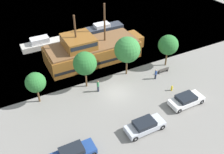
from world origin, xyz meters
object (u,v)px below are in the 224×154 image
at_px(parked_car_curb_mid, 145,126).
at_px(fire_hydrant, 172,88).
at_px(pirate_ship, 92,50).
at_px(moored_boat_dockside, 43,43).
at_px(pedestrian_walking_far, 156,74).
at_px(parked_car_curb_front, 186,100).
at_px(bench_promenade_east, 163,70).
at_px(parked_car_curb_rear, 73,153).
at_px(moored_boat_outer, 104,28).
at_px(pedestrian_walking_near, 98,86).

xyz_separation_m(parked_car_curb_mid, fire_hydrant, (7.29, 4.32, -0.31)).
distance_m(pirate_ship, moored_boat_dockside, 9.88).
relative_size(pirate_ship, pedestrian_walking_far, 10.19).
bearing_deg(parked_car_curb_front, moored_boat_dockside, 117.76).
bearing_deg(bench_promenade_east, fire_hydrant, -111.78).
bearing_deg(bench_promenade_east, moored_boat_dockside, 130.92).
height_order(pirate_ship, parked_car_curb_rear, pirate_ship).
relative_size(pirate_ship, fire_hydrant, 21.06).
relative_size(moored_boat_outer, parked_car_curb_rear, 1.61).
bearing_deg(pedestrian_walking_near, pedestrian_walking_far, -8.00).
bearing_deg(moored_boat_outer, pedestrian_walking_far, -91.06).
bearing_deg(moored_boat_dockside, pirate_ship, -52.09).
bearing_deg(pedestrian_walking_far, pedestrian_walking_near, 172.00).
distance_m(parked_car_curb_front, bench_promenade_east, 7.29).
bearing_deg(fire_hydrant, parked_car_curb_front, -93.54).
height_order(pirate_ship, pedestrian_walking_far, pirate_ship).
distance_m(parked_car_curb_mid, bench_promenade_east, 12.18).
xyz_separation_m(parked_car_curb_rear, bench_promenade_east, (17.36, 8.08, -0.27)).
relative_size(pirate_ship, parked_car_curb_front, 3.51).
distance_m(moored_boat_outer, bench_promenade_east, 17.08).
bearing_deg(moored_boat_outer, pedestrian_walking_near, -118.41).
xyz_separation_m(moored_boat_dockside, pedestrian_walking_near, (3.40, -15.70, 0.21)).
bearing_deg(moored_boat_dockside, pedestrian_walking_far, -54.61).
bearing_deg(parked_car_curb_front, bench_promenade_east, 75.78).
bearing_deg(moored_boat_outer, parked_car_curb_rear, -122.02).
xyz_separation_m(moored_boat_outer, pedestrian_walking_near, (-8.95, -16.54, 0.26)).
xyz_separation_m(pirate_ship, pedestrian_walking_far, (5.98, -9.16, -0.93)).
xyz_separation_m(parked_car_curb_mid, pedestrian_walking_near, (-1.73, 8.78, 0.19)).
xyz_separation_m(pirate_ship, fire_hydrant, (6.37, -12.42, -1.32)).
bearing_deg(parked_car_curb_mid, bench_promenade_east, 43.11).
height_order(parked_car_curb_mid, fire_hydrant, parked_car_curb_mid).
bearing_deg(fire_hydrant, pedestrian_walking_far, 96.95).
bearing_deg(bench_promenade_east, moored_boat_outer, 95.61).
relative_size(pirate_ship, parked_car_curb_mid, 3.50).
relative_size(parked_car_curb_mid, bench_promenade_east, 2.72).
bearing_deg(moored_boat_outer, parked_car_curb_mid, -105.91).
relative_size(moored_boat_outer, parked_car_curb_mid, 1.60).
height_order(pedestrian_walking_near, pedestrian_walking_far, pedestrian_walking_near).
distance_m(moored_boat_outer, pedestrian_walking_near, 18.80).
bearing_deg(parked_car_curb_mid, moored_boat_outer, 74.09).
xyz_separation_m(moored_boat_outer, parked_car_curb_rear, (-15.69, -25.08, 0.06)).
xyz_separation_m(pirate_ship, parked_car_curb_rear, (-9.38, -16.49, -1.02)).
height_order(moored_boat_dockside, parked_car_curb_front, moored_boat_dockside).
distance_m(moored_boat_outer, pedestrian_walking_far, 17.75).
height_order(moored_boat_outer, parked_car_curb_front, moored_boat_outer).
bearing_deg(moored_boat_outer, fire_hydrant, -89.81).
height_order(bench_promenade_east, pedestrian_walking_near, pedestrian_walking_near).
xyz_separation_m(parked_car_curb_front, parked_car_curb_mid, (-7.10, -1.26, 0.02)).
height_order(moored_boat_outer, parked_car_curb_mid, moored_boat_outer).
distance_m(pirate_ship, pedestrian_walking_near, 8.41).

